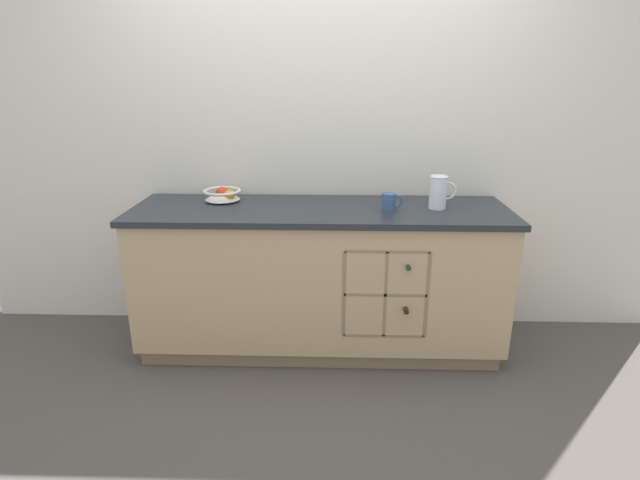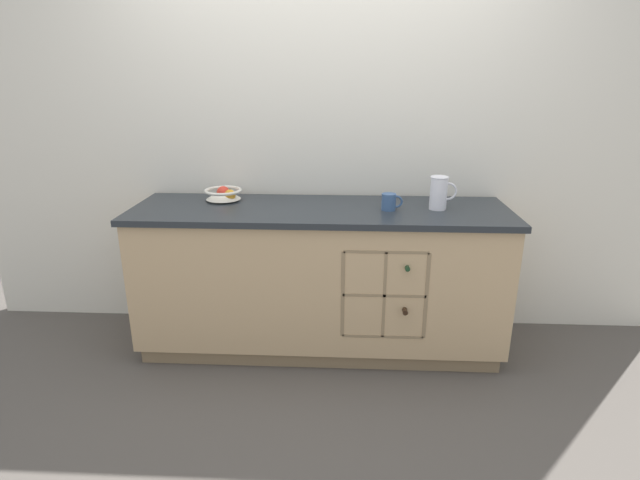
{
  "view_description": "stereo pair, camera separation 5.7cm",
  "coord_description": "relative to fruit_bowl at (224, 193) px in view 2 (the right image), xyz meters",
  "views": [
    {
      "loc": [
        0.09,
        -2.77,
        1.62
      ],
      "look_at": [
        0.0,
        0.0,
        0.69
      ],
      "focal_mm": 28.0,
      "sensor_mm": 36.0,
      "label": 1
    },
    {
      "loc": [
        0.14,
        -2.77,
        1.62
      ],
      "look_at": [
        0.0,
        0.0,
        0.69
      ],
      "focal_mm": 28.0,
      "sensor_mm": 36.0,
      "label": 2
    }
  ],
  "objects": [
    {
      "name": "back_wall",
      "position": [
        0.59,
        0.23,
        0.35
      ],
      "size": [
        4.53,
        0.06,
        2.55
      ],
      "primitive_type": "cube",
      "color": "silver",
      "rests_on": "ground_plane"
    },
    {
      "name": "kitchen_island",
      "position": [
        0.59,
        -0.15,
        -0.48
      ],
      "size": [
        2.17,
        0.66,
        0.88
      ],
      "color": "#8B7354",
      "rests_on": "ground_plane"
    },
    {
      "name": "ceramic_mug",
      "position": [
        0.98,
        -0.17,
        0.0
      ],
      "size": [
        0.12,
        0.08,
        0.09
      ],
      "color": "#385684",
      "rests_on": "kitchen_island"
    },
    {
      "name": "ground_plane",
      "position": [
        0.59,
        -0.14,
        -0.93
      ],
      "size": [
        14.0,
        14.0,
        0.0
      ],
      "primitive_type": "plane",
      "color": "#4C4742"
    },
    {
      "name": "fruit_bowl",
      "position": [
        0.0,
        0.0,
        0.0
      ],
      "size": [
        0.23,
        0.23,
        0.09
      ],
      "color": "silver",
      "rests_on": "kitchen_island"
    },
    {
      "name": "white_pitcher",
      "position": [
        1.26,
        -0.13,
        0.05
      ],
      "size": [
        0.15,
        0.1,
        0.19
      ],
      "color": "white",
      "rests_on": "kitchen_island"
    }
  ]
}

